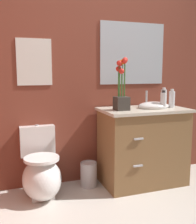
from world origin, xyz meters
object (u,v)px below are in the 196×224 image
object	(u,v)px
soap_bottle	(172,99)
wall_poster	(34,62)
hand_wash_bottle	(163,100)
toilet	(41,173)
trash_bin	(89,174)
vanity_cabinet	(143,145)
flower_vase	(121,91)
lotion_bottle	(164,97)
wall_mirror	(133,54)

from	to	relation	value
soap_bottle	wall_poster	distance (m)	1.54
hand_wash_bottle	wall_poster	distance (m)	1.42
toilet	trash_bin	distance (m)	0.54
vanity_cabinet	hand_wash_bottle	size ratio (longest dim) A/B	5.16
hand_wash_bottle	flower_vase	bearing A→B (deg)	173.18
flower_vase	trash_bin	xyz separation A→B (m)	(-0.32, 0.13, -0.91)
vanity_cabinet	flower_vase	xyz separation A→B (m)	(-0.29, -0.03, 0.61)
wall_poster	toilet	bearing A→B (deg)	-90.00
hand_wash_bottle	vanity_cabinet	bearing A→B (deg)	154.69
hand_wash_bottle	wall_poster	bearing A→B (deg)	163.74
lotion_bottle	trash_bin	world-z (taller)	lotion_bottle
vanity_cabinet	hand_wash_bottle	distance (m)	0.54
wall_poster	lotion_bottle	bearing A→B (deg)	-6.93
vanity_cabinet	trash_bin	world-z (taller)	vanity_cabinet
flower_vase	soap_bottle	size ratio (longest dim) A/B	2.61
vanity_cabinet	wall_poster	xyz separation A→B (m)	(-1.12, 0.29, 0.91)
wall_mirror	lotion_bottle	bearing A→B (deg)	-28.37
toilet	trash_bin	bearing A→B (deg)	8.37
toilet	wall_mirror	world-z (taller)	wall_mirror
soap_bottle	flower_vase	bearing A→B (deg)	178.60
trash_bin	wall_poster	size ratio (longest dim) A/B	0.57
toilet	wall_mirror	size ratio (longest dim) A/B	0.86
vanity_cabinet	lotion_bottle	bearing A→B (deg)	20.12
soap_bottle	wall_mirror	bearing A→B (deg)	133.55
toilet	lotion_bottle	world-z (taller)	lotion_bottle
soap_bottle	toilet	bearing A→B (deg)	177.13
flower_vase	lotion_bottle	distance (m)	0.63
hand_wash_bottle	wall_poster	size ratio (longest dim) A/B	0.42
trash_bin	wall_mirror	world-z (taller)	wall_mirror
soap_bottle	hand_wash_bottle	distance (m)	0.14
lotion_bottle	wall_mirror	distance (m)	0.63
flower_vase	wall_poster	xyz separation A→B (m)	(-0.84, 0.33, 0.30)
flower_vase	trash_bin	world-z (taller)	flower_vase
toilet	vanity_cabinet	xyz separation A→B (m)	(1.12, -0.03, 0.19)
trash_bin	flower_vase	bearing A→B (deg)	-22.76
wall_mirror	soap_bottle	bearing A→B (deg)	-46.45
trash_bin	hand_wash_bottle	bearing A→B (deg)	-13.55
vanity_cabinet	flower_vase	size ratio (longest dim) A/B	1.89
wall_mirror	wall_poster	bearing A→B (deg)	180.00
trash_bin	wall_poster	bearing A→B (deg)	159.77
soap_bottle	wall_mirror	size ratio (longest dim) A/B	0.26
flower_vase	lotion_bottle	size ratio (longest dim) A/B	2.53
flower_vase	toilet	bearing A→B (deg)	176.07
hand_wash_bottle	trash_bin	bearing A→B (deg)	166.45
soap_bottle	trash_bin	xyz separation A→B (m)	(-0.92, 0.15, -0.81)
vanity_cabinet	lotion_bottle	world-z (taller)	lotion_bottle
toilet	wall_mirror	bearing A→B (deg)	13.44
lotion_bottle	trash_bin	xyz separation A→B (m)	(-0.93, -0.02, -0.81)
toilet	soap_bottle	distance (m)	1.61
lotion_bottle	hand_wash_bottle	distance (m)	0.25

